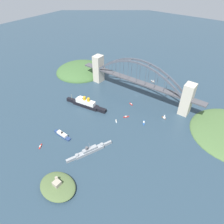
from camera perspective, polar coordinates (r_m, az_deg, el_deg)
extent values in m
plane|color=#283D4C|center=(396.41, 6.92, 4.79)|extent=(1400.00, 1400.00, 0.00)
cube|color=beige|center=(353.16, 20.52, 3.36)|extent=(16.14, 18.67, 56.68)
cube|color=beige|center=(429.75, -3.87, 12.12)|extent=(16.14, 18.67, 56.68)
cube|color=#47474C|center=(380.95, 7.26, 8.57)|extent=(173.20, 13.57, 2.40)
cube|color=#47474C|center=(349.22, 23.60, 2.40)|extent=(24.00, 13.57, 2.40)
cube|color=#47474C|center=(441.17, -5.94, 12.95)|extent=(24.00, 13.57, 2.40)
cube|color=#4C515B|center=(356.34, 19.22, 5.70)|extent=(20.10, 1.80, 16.72)
cube|color=#4C515B|center=(354.61, 16.93, 8.43)|extent=(19.79, 1.80, 13.78)
cube|color=#4C515B|center=(355.63, 14.52, 10.72)|extent=(19.40, 1.80, 10.82)
cube|color=#4C515B|center=(359.12, 12.03, 12.50)|extent=(18.94, 1.80, 7.83)
cube|color=#4C515B|center=(364.85, 9.51, 13.78)|extent=(18.40, 1.80, 4.77)
cube|color=#4C515B|center=(372.63, 7.00, 14.54)|extent=(18.40, 1.80, 4.77)
cube|color=#4C515B|center=(382.35, 4.57, 14.81)|extent=(18.94, 1.80, 7.83)
cube|color=#4C515B|center=(393.92, 2.24, 14.62)|extent=(19.40, 1.80, 10.82)
cube|color=#4C515B|center=(407.35, 0.05, 14.01)|extent=(19.79, 1.80, 13.78)
cube|color=#4C515B|center=(422.66, -1.98, 13.03)|extent=(20.10, 1.80, 16.72)
cube|color=#4C515B|center=(346.16, 18.50, 4.87)|extent=(20.10, 1.80, 16.72)
cube|color=#4C515B|center=(344.38, 16.14, 7.67)|extent=(19.79, 1.80, 13.78)
cube|color=#4C515B|center=(345.43, 13.66, 10.02)|extent=(19.40, 1.80, 10.82)
cube|color=#4C515B|center=(349.02, 11.10, 11.86)|extent=(18.94, 1.80, 7.83)
cube|color=#4C515B|center=(354.91, 8.53, 13.17)|extent=(18.40, 1.80, 4.77)
cube|color=#4C515B|center=(362.91, 5.98, 13.96)|extent=(18.40, 1.80, 4.77)
cube|color=#4C515B|center=(372.87, 3.51, 14.24)|extent=(18.94, 1.80, 7.83)
cube|color=#4C515B|center=(384.74, 1.17, 14.05)|extent=(19.40, 1.80, 10.82)
cube|color=#4C515B|center=(398.47, -1.03, 13.43)|extent=(19.79, 1.80, 13.78)
cube|color=#4C515B|center=(414.11, -3.05, 12.45)|extent=(20.10, 1.80, 16.72)
cube|color=#4C515B|center=(353.04, 19.98, 3.81)|extent=(1.40, 12.22, 1.40)
cube|color=#4C515B|center=(349.48, 15.34, 9.33)|extent=(1.40, 12.22, 1.40)
cube|color=#4C515B|center=(356.52, 10.30, 12.96)|extent=(1.40, 12.22, 1.40)
cube|color=#4C515B|center=(372.28, 5.26, 14.51)|extent=(1.40, 12.22, 1.40)
cube|color=#4C515B|center=(395.70, 0.59, 14.13)|extent=(1.40, 12.22, 1.40)
cube|color=#4C515B|center=(426.66, -3.45, 12.18)|extent=(1.40, 12.22, 1.40)
cylinder|color=#4C515B|center=(358.10, 17.91, 6.28)|extent=(0.56, 0.56, 13.00)
cylinder|color=#4C515B|center=(347.98, 17.15, 5.47)|extent=(0.56, 0.56, 13.00)
cylinder|color=#4C515B|center=(360.20, 15.43, 8.01)|extent=(0.56, 0.56, 24.05)
cylinder|color=#4C515B|center=(350.14, 14.61, 7.25)|extent=(0.56, 0.56, 24.05)
cylinder|color=#4C515B|center=(364.01, 12.93, 9.48)|extent=(0.56, 0.56, 31.94)
cylinder|color=#4C515B|center=(354.05, 12.05, 8.76)|extent=(0.56, 0.56, 31.94)
cylinder|color=#4C515B|center=(369.41, 10.44, 10.69)|extent=(0.56, 0.56, 36.67)
cylinder|color=#4C515B|center=(359.60, 9.51, 10.00)|extent=(0.56, 0.56, 36.67)
cylinder|color=#4C515B|center=(376.32, 7.99, 11.62)|extent=(0.56, 0.56, 38.25)
cylinder|color=#4C515B|center=(366.69, 7.01, 10.96)|extent=(0.56, 0.56, 38.25)
cylinder|color=#4C515B|center=(384.64, 5.60, 12.28)|extent=(0.56, 0.56, 36.67)
cylinder|color=#4C515B|center=(375.23, 4.59, 11.65)|extent=(0.56, 0.56, 36.67)
cylinder|color=#4C515B|center=(394.29, 3.30, 12.69)|extent=(0.56, 0.56, 31.94)
cylinder|color=#4C515B|center=(385.11, 2.26, 12.08)|extent=(0.56, 0.56, 31.94)
cylinder|color=#4C515B|center=(405.20, 1.10, 12.86)|extent=(0.56, 0.56, 24.05)
cylinder|color=#4C515B|center=(396.28, 0.05, 12.26)|extent=(0.56, 0.56, 24.05)
cylinder|color=#4C515B|center=(417.33, -0.98, 12.80)|extent=(0.56, 0.56, 13.00)
cylinder|color=#4C515B|center=(408.67, -2.04, 12.21)|extent=(0.56, 0.56, 13.00)
ellipsoid|color=#3D6033|center=(487.56, -8.77, 11.34)|extent=(113.83, 114.87, 31.40)
ellipsoid|color=#756B5B|center=(492.25, -3.99, 11.97)|extent=(39.84, 34.46, 17.27)
cube|color=black|center=(364.11, -7.42, 1.99)|extent=(50.23, 18.38, 6.33)
cube|color=black|center=(381.18, -11.52, 3.32)|extent=(17.11, 8.48, 6.33)
cube|color=black|center=(349.28, -2.96, 0.54)|extent=(17.29, 9.67, 6.33)
cube|color=white|center=(360.18, -7.51, 2.87)|extent=(37.84, 14.87, 7.31)
cube|color=white|center=(362.36, -8.91, 3.97)|extent=(9.27, 9.38, 3.20)
cylinder|color=gold|center=(357.32, -7.84, 3.83)|extent=(4.94, 4.94, 6.10)
cylinder|color=gold|center=(353.22, -6.73, 3.49)|extent=(4.94, 4.94, 6.10)
cylinder|color=tan|center=(375.56, -11.42, 4.26)|extent=(0.50, 0.50, 10.00)
cube|color=gray|center=(283.74, -6.31, -10.99)|extent=(21.86, 40.74, 4.50)
cube|color=gray|center=(291.69, -1.41, -8.95)|extent=(8.02, 13.88, 4.50)
cube|color=gray|center=(278.29, -11.52, -13.06)|extent=(8.58, 14.11, 4.50)
cube|color=gray|center=(280.67, -6.37, -10.45)|extent=(12.81, 21.14, 3.69)
cylinder|color=gray|center=(286.49, -2.92, -9.13)|extent=(4.74, 4.74, 2.20)
cylinder|color=gray|center=(277.17, -9.93, -11.97)|extent=(4.74, 4.74, 2.20)
cylinder|color=gray|center=(275.61, -6.46, -9.50)|extent=(0.60, 0.60, 10.00)
cylinder|color=#4C4C51|center=(276.67, -7.20, -10.20)|extent=(3.72, 3.72, 4.40)
cube|color=navy|center=(314.50, -13.93, -6.39)|extent=(19.92, 7.33, 2.01)
cube|color=navy|center=(322.76, -15.45, -5.33)|extent=(6.70, 4.94, 2.01)
cube|color=navy|center=(306.57, -12.32, -7.49)|extent=(6.73, 5.90, 2.01)
cube|color=beige|center=(312.71, -14.00, -6.04)|extent=(18.25, 6.26, 3.24)
cylinder|color=black|center=(310.81, -14.08, -5.67)|extent=(2.73, 2.73, 2.40)
ellipsoid|color=#4C6038|center=(256.99, -15.14, -19.67)|extent=(46.29, 36.11, 6.71)
cube|color=#9E937F|center=(252.65, -15.34, -19.02)|extent=(8.00, 8.00, 6.54)
cylinder|color=gray|center=(255.66, -15.43, -17.93)|extent=(3.60, 3.60, 7.19)
cylinder|color=#B7B7B2|center=(443.85, 11.64, 8.22)|extent=(3.35, 5.88, 0.90)
cylinder|color=#B7B7B2|center=(445.80, 11.41, 8.39)|extent=(3.35, 5.88, 0.90)
cylinder|color=maroon|center=(443.39, 11.66, 8.33)|extent=(0.14, 0.14, 1.02)
cylinder|color=maroon|center=(445.34, 11.42, 8.50)|extent=(0.14, 0.14, 1.02)
ellipsoid|color=beige|center=(443.83, 11.56, 8.54)|extent=(4.02, 6.90, 1.17)
cylinder|color=maroon|center=(441.99, 11.23, 8.45)|extent=(1.35, 1.19, 1.11)
cube|color=beige|center=(443.08, 11.47, 8.57)|extent=(11.25, 6.40, 0.20)
cube|color=beige|center=(445.60, 11.87, 8.63)|extent=(4.46, 2.84, 0.12)
cube|color=maroon|center=(445.02, 11.89, 8.77)|extent=(0.57, 1.05, 1.50)
cube|color=#B2231E|center=(368.90, 5.41, 2.22)|extent=(5.19, 3.40, 1.29)
cube|color=#B2231E|center=(370.85, 5.09, 2.46)|extent=(1.86, 1.54, 1.29)
cube|color=#B2231E|center=(366.97, 5.72, 1.98)|extent=(1.93, 1.75, 1.29)
cube|color=beige|center=(367.79, 5.48, 2.34)|extent=(2.78, 2.27, 1.29)
cube|color=#B2231E|center=(339.31, 4.04, -1.38)|extent=(5.51, 6.14, 1.16)
cube|color=#B2231E|center=(340.42, 4.68, -1.26)|extent=(2.22, 2.35, 1.16)
cube|color=#B2231E|center=(338.25, 3.40, -1.49)|extent=(2.42, 2.50, 1.16)
cube|color=beige|center=(338.37, 3.93, -1.25)|extent=(3.29, 3.49, 1.18)
cube|color=silver|center=(330.20, 1.18, -2.60)|extent=(4.53, 4.79, 0.95)
cube|color=silver|center=(327.73, 1.24, -2.98)|extent=(1.78, 1.84, 0.95)
cube|color=silver|center=(332.68, 1.12, -2.24)|extent=(1.92, 1.96, 0.95)
cube|color=beige|center=(329.91, 1.17, -2.38)|extent=(2.64, 2.73, 1.36)
cube|color=#B2231E|center=(307.86, -19.63, -9.16)|extent=(4.88, 6.19, 0.89)
cube|color=#B2231E|center=(310.30, -19.37, -8.63)|extent=(2.00, 2.29, 0.89)
cube|color=#B2231E|center=(305.46, -19.89, -9.71)|extent=(2.19, 2.41, 0.89)
cube|color=beige|center=(306.63, -19.72, -9.12)|extent=(2.95, 3.41, 1.36)
cube|color=brown|center=(347.73, 14.46, -1.61)|extent=(5.64, 4.20, 0.87)
cube|color=brown|center=(349.44, 14.09, -1.31)|extent=(1.99, 1.67, 0.87)
cube|color=brown|center=(346.04, 14.84, -1.91)|extent=(2.07, 1.88, 0.87)
cylinder|color=tan|center=(345.03, 14.54, -0.96)|extent=(0.16, 0.16, 8.62)
cone|color=white|center=(344.54, 14.69, -1.15)|extent=(6.04, 6.04, 6.89)
cube|color=#234C8C|center=(331.10, 9.02, -3.05)|extent=(6.04, 8.06, 0.86)
cube|color=#234C8C|center=(327.27, 8.99, -3.62)|extent=(2.56, 2.97, 0.86)
cube|color=#234C8C|center=(334.97, 9.05, -2.48)|extent=(2.84, 3.11, 0.86)
cube|color=beige|center=(331.20, 9.04, -2.81)|extent=(3.77, 4.42, 1.07)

